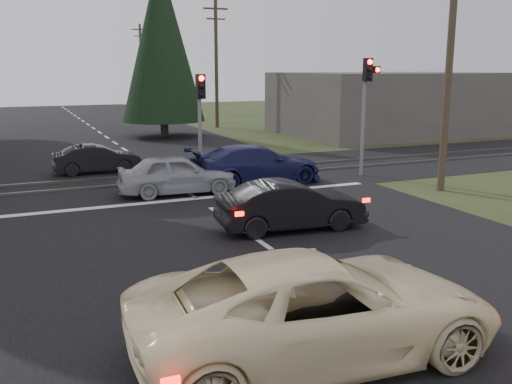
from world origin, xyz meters
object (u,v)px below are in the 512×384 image
utility_pole_near (450,56)px  cream_coupe (317,307)px  utility_pole_mid (216,62)px  traffic_signal_right (367,94)px  blue_sedan (256,165)px  dark_hatchback (291,206)px  traffic_signal_center (201,109)px  utility_pole_far (141,64)px  dark_car_far (97,159)px  silver_car (177,174)px

utility_pole_near → cream_coupe: (-10.07, -8.79, -3.93)m
utility_pole_near → utility_pole_mid: size_ratio=1.00×
traffic_signal_right → blue_sedan: bearing=177.6°
traffic_signal_right → utility_pole_mid: bearing=87.3°
dark_hatchback → blue_sedan: blue_sedan is taller
utility_pole_near → blue_sedan: size_ratio=1.76×
utility_pole_near → blue_sedan: (-5.69, 3.68, -3.98)m
traffic_signal_center → utility_pole_far: utility_pole_far is taller
traffic_signal_right → dark_hatchback: traffic_signal_right is taller
traffic_signal_center → dark_hatchback: traffic_signal_center is taller
traffic_signal_right → utility_pole_far: 45.56m
dark_hatchback → utility_pole_near: bearing=-66.6°
cream_coupe → dark_hatchback: cream_coupe is taller
utility_pole_mid → dark_hatchback: bearing=-105.4°
utility_pole_far → dark_car_far: utility_pole_far is taller
utility_pole_near → silver_car: (-8.89, 3.19, -4.03)m
cream_coupe → silver_car: (1.18, 11.98, -0.10)m
traffic_signal_center → utility_pole_mid: size_ratio=0.46×
traffic_signal_center → utility_pole_near: utility_pole_near is taller
traffic_signal_right → silver_car: 8.36m
dark_car_far → utility_pole_near: bearing=-128.1°
traffic_signal_right → utility_pole_far: bearing=88.8°
dark_car_far → utility_pole_mid: bearing=-35.0°
utility_pole_near → cream_coupe: size_ratio=1.57×
traffic_signal_right → silver_car: size_ratio=1.15×
utility_pole_mid → silver_car: 22.98m
utility_pole_near → utility_pole_mid: (0.00, 24.00, 0.00)m
dark_hatchback → traffic_signal_right: bearing=-41.9°
traffic_signal_right → dark_hatchback: (-6.31, -5.86, -2.65)m
utility_pole_far → dark_car_far: (-10.85, -40.51, -4.13)m
traffic_signal_right → utility_pole_mid: (0.95, 20.53, 1.41)m
utility_pole_near → cream_coupe: bearing=-138.9°
utility_pole_far → utility_pole_near: bearing=-90.0°
silver_car → blue_sedan: 3.24m
utility_pole_far → silver_car: size_ratio=2.20×
utility_pole_far → cream_coupe: size_ratio=1.57×
utility_pole_near → cream_coupe: 13.93m
silver_car → traffic_signal_center: bearing=-38.2°
silver_car → traffic_signal_right: bearing=-83.1°
dark_hatchback → utility_pole_mid: bearing=-10.2°
utility_pole_near → dark_car_far: size_ratio=2.51×
blue_sedan → dark_car_far: 7.07m
cream_coupe → dark_hatchback: bearing=-20.4°
cream_coupe → silver_car: size_ratio=1.40×
dark_hatchback → silver_car: bearing=21.4°
dark_car_far → traffic_signal_center: bearing=-138.7°
traffic_signal_right → cream_coupe: traffic_signal_right is taller
utility_pole_far → cream_coupe: 58.79m
traffic_signal_right → utility_pole_near: 3.87m
utility_pole_near → silver_car: bearing=160.3°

